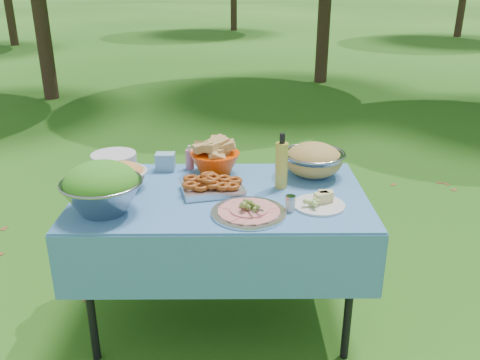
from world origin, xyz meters
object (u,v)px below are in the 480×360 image
(picnic_table, at_px, (221,259))
(bread_bowl, at_px, (215,158))
(plate_stack, at_px, (114,163))
(oil_bottle, at_px, (282,161))
(charcuterie_platter, at_px, (249,206))
(salad_bowl, at_px, (102,188))
(pasta_bowl_steel, at_px, (313,159))

(picnic_table, distance_m, bread_bowl, 0.55)
(plate_stack, height_order, oil_bottle, oil_bottle)
(charcuterie_platter, bearing_deg, salad_bowl, 177.60)
(salad_bowl, bearing_deg, pasta_bowl_steel, 24.10)
(salad_bowl, bearing_deg, oil_bottle, 18.98)
(salad_bowl, height_order, plate_stack, salad_bowl)
(charcuterie_platter, distance_m, oil_bottle, 0.38)
(picnic_table, bearing_deg, pasta_bowl_steel, 26.46)
(salad_bowl, distance_m, oil_bottle, 0.90)
(pasta_bowl_steel, distance_m, oil_bottle, 0.26)
(bread_bowl, distance_m, oil_bottle, 0.41)
(plate_stack, distance_m, oil_bottle, 0.94)
(charcuterie_platter, height_order, oil_bottle, oil_bottle)
(pasta_bowl_steel, relative_size, oil_bottle, 1.17)
(pasta_bowl_steel, bearing_deg, plate_stack, 177.56)
(bread_bowl, bearing_deg, pasta_bowl_steel, -3.59)
(salad_bowl, xyz_separation_m, plate_stack, (-0.06, 0.51, -0.07))
(salad_bowl, relative_size, oil_bottle, 1.28)
(plate_stack, bearing_deg, bread_bowl, -1.33)
(charcuterie_platter, relative_size, oil_bottle, 1.21)
(salad_bowl, relative_size, pasta_bowl_steel, 1.09)
(picnic_table, bearing_deg, bread_bowl, 97.21)
(picnic_table, distance_m, pasta_bowl_steel, 0.73)
(picnic_table, bearing_deg, plate_stack, 153.57)
(plate_stack, bearing_deg, picnic_table, -26.43)
(picnic_table, xyz_separation_m, bread_bowl, (-0.04, 0.28, 0.47))
(picnic_table, xyz_separation_m, plate_stack, (-0.60, 0.30, 0.44))
(plate_stack, relative_size, bread_bowl, 0.90)
(bread_bowl, bearing_deg, plate_stack, 178.67)
(plate_stack, relative_size, pasta_bowl_steel, 0.73)
(salad_bowl, relative_size, bread_bowl, 1.36)
(bread_bowl, distance_m, pasta_bowl_steel, 0.54)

